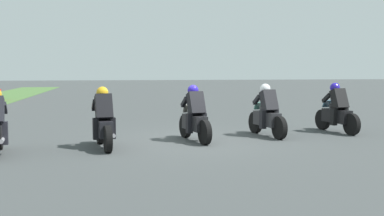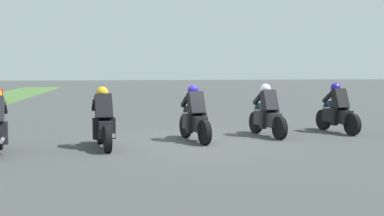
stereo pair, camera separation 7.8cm
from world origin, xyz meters
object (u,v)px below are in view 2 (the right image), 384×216
Objects in this scene: rider_lane_c at (195,118)px; rider_lane_a at (338,112)px; rider_lane_b at (267,115)px; rider_lane_d at (103,123)px.

rider_lane_a is at bearing -89.77° from rider_lane_c.
rider_lane_b is at bearing 89.16° from rider_lane_a.
rider_lane_c is at bearing 91.26° from rider_lane_a.
rider_lane_d is (-0.80, 2.38, 0.00)m from rider_lane_c.
rider_lane_a is at bearing -84.53° from rider_lane_d.
rider_lane_b is 1.00× the size of rider_lane_c.
rider_lane_a and rider_lane_d have the same top height.
rider_lane_d is (-1.91, 6.92, 0.00)m from rider_lane_a.
rider_lane_b is 4.80m from rider_lane_d.
rider_lane_d is at bearing 93.01° from rider_lane_a.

